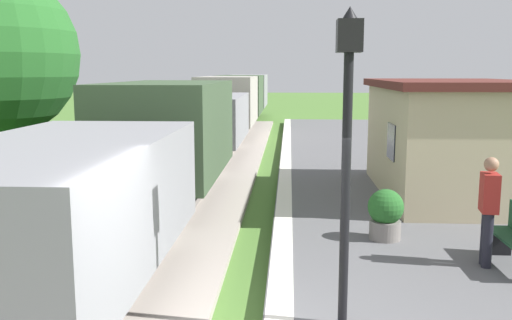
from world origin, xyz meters
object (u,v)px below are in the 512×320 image
person_waiting (489,207)px  potted_planter (385,214)px  freight_train (222,110)px  station_hut (450,137)px  lamp_post_near (348,111)px

person_waiting → potted_planter: bearing=-37.3°
freight_train → station_hut: 12.38m
potted_planter → lamp_post_near: (-1.08, -3.52, 2.08)m
freight_train → potted_planter: bearing=-71.9°
station_hut → potted_planter: size_ratio=6.33×
station_hut → lamp_post_near: size_ratio=1.57×
station_hut → lamp_post_near: (-3.24, -7.39, 1.15)m
freight_train → station_hut: size_ratio=6.76×
lamp_post_near → person_waiting: bearing=42.3°
station_hut → person_waiting: size_ratio=3.39×
freight_train → station_hut: station_hut is taller
freight_train → person_waiting: bearing=-69.0°
person_waiting → lamp_post_near: lamp_post_near is taller
person_waiting → potted_planter: (-1.33, 1.33, -0.46)m
person_waiting → lamp_post_near: bearing=50.0°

